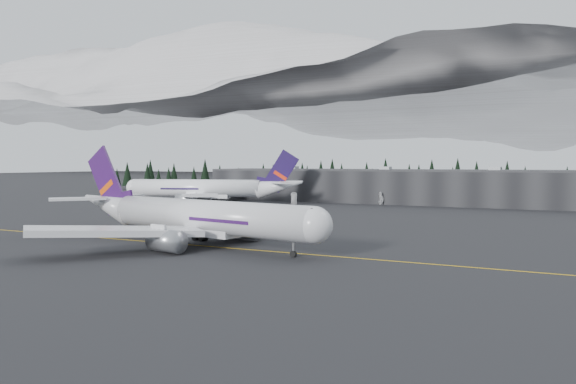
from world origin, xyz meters
The scene contains 9 objects.
ground centered at (0.00, 0.00, 0.00)m, with size 1400.00×1400.00×0.00m, color black.
taxiline centered at (0.00, -2.00, 0.01)m, with size 400.00×0.40×0.02m, color gold.
terminal centered at (0.00, 125.00, 6.30)m, with size 160.00×30.00×12.60m.
treeline centered at (0.00, 162.00, 7.50)m, with size 360.00×20.00×15.00m, color black.
mountain_ridge centered at (0.00, 1000.00, 0.00)m, with size 4400.00×900.00×420.00m, color white, non-canonical shape.
jet_main centered at (-10.47, -1.19, 5.32)m, with size 63.70×58.30×18.88m.
jet_parked centered at (-64.83, 86.79, 5.64)m, with size 66.58×60.36×20.02m.
gse_vehicle_a centered at (-35.18, 95.76, 0.64)m, with size 2.13×4.62×1.28m, color white.
gse_vehicle_b centered at (-6.81, 109.53, 0.80)m, with size 1.89×4.69×1.60m, color silver.
Camera 1 is at (52.71, -86.19, 15.21)m, focal length 35.00 mm.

